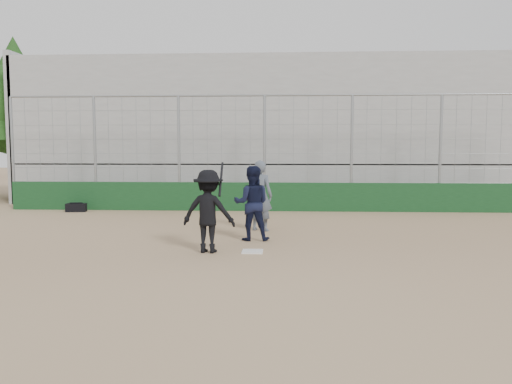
{
  "coord_description": "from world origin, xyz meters",
  "views": [
    {
      "loc": [
        0.62,
        -10.35,
        2.18
      ],
      "look_at": [
        0.0,
        1.4,
        1.15
      ],
      "focal_mm": 35.0,
      "sensor_mm": 36.0,
      "label": 1
    }
  ],
  "objects_px": {
    "catcher_crouched": "(252,216)",
    "umpire": "(260,199)",
    "equipment_bag": "(76,208)",
    "batter_at_plate": "(208,211)"
  },
  "relations": [
    {
      "from": "catcher_crouched",
      "to": "umpire",
      "type": "relative_size",
      "value": 0.71
    },
    {
      "from": "umpire",
      "to": "equipment_bag",
      "type": "bearing_deg",
      "value": -8.95
    },
    {
      "from": "umpire",
      "to": "catcher_crouched",
      "type": "bearing_deg",
      "value": 104.82
    },
    {
      "from": "batter_at_plate",
      "to": "umpire",
      "type": "distance_m",
      "value": 2.98
    },
    {
      "from": "umpire",
      "to": "equipment_bag",
      "type": "relative_size",
      "value": 2.4
    },
    {
      "from": "catcher_crouched",
      "to": "equipment_bag",
      "type": "relative_size",
      "value": 1.7
    },
    {
      "from": "equipment_bag",
      "to": "umpire",
      "type": "bearing_deg",
      "value": -29.0
    },
    {
      "from": "catcher_crouched",
      "to": "umpire",
      "type": "xyz_separation_m",
      "value": [
        0.13,
        1.44,
        0.25
      ]
    },
    {
      "from": "batter_at_plate",
      "to": "equipment_bag",
      "type": "height_order",
      "value": "batter_at_plate"
    },
    {
      "from": "batter_at_plate",
      "to": "catcher_crouched",
      "type": "xyz_separation_m",
      "value": [
        0.82,
        1.38,
        -0.28
      ]
    }
  ]
}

